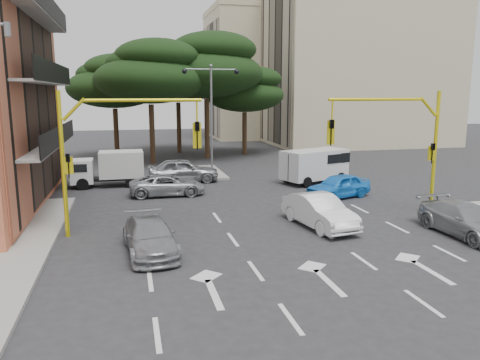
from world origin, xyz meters
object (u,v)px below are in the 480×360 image
object	(u,v)px
car_silver_cross_b	(183,170)
car_silver_parked	(466,220)
car_silver_wagon	(150,236)
box_truck_a	(108,169)
car_blue_compact	(338,186)
van_white	(314,166)
signal_mast_right	(403,136)
signal_mast_left	(108,143)
car_white_hatch	(319,211)
car_silver_cross_a	(168,185)
street_lamp_center	(211,99)

from	to	relation	value
car_silver_cross_b	car_silver_parked	bearing A→B (deg)	-142.16
car_silver_wagon	box_truck_a	size ratio (longest dim) A/B	0.95
car_blue_compact	box_truck_a	xyz separation A→B (m)	(-12.86, 6.49, 0.44)
van_white	box_truck_a	size ratio (longest dim) A/B	0.98
signal_mast_right	van_white	bearing A→B (deg)	95.60
signal_mast_left	car_blue_compact	world-z (taller)	signal_mast_left
car_white_hatch	car_silver_cross_a	world-z (taller)	car_white_hatch
car_blue_compact	box_truck_a	distance (m)	14.41
car_silver_cross_b	car_silver_parked	world-z (taller)	car_silver_cross_b
car_silver_wagon	car_silver_cross_a	size ratio (longest dim) A/B	0.98
signal_mast_right	car_silver_wagon	world-z (taller)	signal_mast_right
signal_mast_right	car_silver_wagon	distance (m)	12.90
signal_mast_left	car_silver_wagon	xyz separation A→B (m)	(1.45, -2.79, -3.26)
car_silver_cross_a	signal_mast_left	bearing A→B (deg)	158.60
car_silver_wagon	box_truck_a	xyz separation A→B (m)	(-1.94, 13.48, 0.49)
car_blue_compact	box_truck_a	world-z (taller)	box_truck_a
car_silver_wagon	box_truck_a	world-z (taller)	box_truck_a
car_silver_parked	signal_mast_right	bearing A→B (deg)	100.31
signal_mast_left	car_silver_cross_b	bearing A→B (deg)	68.59
box_truck_a	car_silver_cross_a	bearing A→B (deg)	-137.10
car_silver_parked	box_truck_a	distance (m)	20.72
car_silver_parked	van_white	world-z (taller)	van_white
street_lamp_center	car_silver_wagon	xyz separation A→B (m)	(-5.36, -16.80, -4.80)
signal_mast_left	car_white_hatch	xyz separation A→B (m)	(8.95, -1.08, -3.16)
car_silver_wagon	car_silver_cross_a	distance (m)	10.01
signal_mast_left	car_silver_parked	size ratio (longest dim) A/B	1.29
car_blue_compact	car_silver_cross_b	world-z (taller)	car_silver_cross_b
car_silver_parked	van_white	bearing A→B (deg)	95.78
signal_mast_right	car_silver_cross_b	world-z (taller)	signal_mast_right
car_blue_compact	car_silver_wagon	world-z (taller)	car_blue_compact
car_silver_wagon	box_truck_a	bearing A→B (deg)	93.17
street_lamp_center	car_silver_cross_a	size ratio (longest dim) A/B	1.76
car_silver_wagon	car_silver_cross_a	xyz separation A→B (m)	(1.51, 9.89, -0.02)
box_truck_a	car_white_hatch	bearing A→B (deg)	-142.19
van_white	box_truck_a	world-z (taller)	van_white
car_silver_cross_a	car_silver_cross_b	world-z (taller)	car_silver_cross_b
box_truck_a	street_lamp_center	bearing A→B (deg)	-66.44
car_white_hatch	car_silver_cross_b	xyz separation A→B (m)	(-4.63, 12.09, 0.08)
street_lamp_center	car_silver_wagon	distance (m)	18.28
signal_mast_right	car_silver_cross_b	distance (m)	14.73
signal_mast_left	car_silver_cross_b	xyz separation A→B (m)	(4.32, 11.01, -3.09)
car_white_hatch	car_silver_cross_a	distance (m)	10.14
signal_mast_right	signal_mast_left	xyz separation A→B (m)	(-13.61, 0.00, 0.00)
signal_mast_left	car_silver_cross_b	distance (m)	12.22
street_lamp_center	van_white	size ratio (longest dim) A/B	1.73
signal_mast_right	car_silver_cross_a	size ratio (longest dim) A/B	1.36
street_lamp_center	car_silver_cross_a	xyz separation A→B (m)	(-3.85, -6.91, -4.82)
street_lamp_center	car_silver_parked	distance (m)	19.86
signal_mast_right	car_silver_cross_b	size ratio (longest dim) A/B	1.28
street_lamp_center	van_white	distance (m)	9.04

